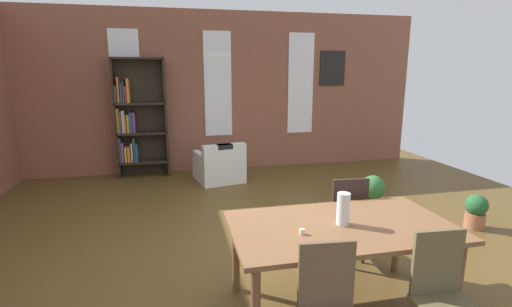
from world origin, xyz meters
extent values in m
plane|color=brown|center=(0.00, 0.00, 0.00)|extent=(9.88, 9.88, 0.00)
cube|color=brown|center=(0.00, 3.86, 1.60)|extent=(8.54, 0.12, 3.20)
cube|color=white|center=(-1.76, 3.79, 1.76)|extent=(0.55, 0.02, 2.08)
cube|color=white|center=(0.00, 3.79, 1.76)|extent=(0.55, 0.02, 2.08)
cube|color=white|center=(1.76, 3.79, 1.76)|extent=(0.55, 0.02, 2.08)
cube|color=brown|center=(0.44, -1.13, 0.74)|extent=(1.87, 1.05, 0.04)
cylinder|color=brown|center=(1.27, -1.56, 0.36)|extent=(0.07, 0.07, 0.72)
cylinder|color=brown|center=(-0.40, -0.70, 0.36)|extent=(0.07, 0.07, 0.72)
cylinder|color=brown|center=(1.27, -0.70, 0.36)|extent=(0.07, 0.07, 0.72)
cylinder|color=silver|center=(0.45, -1.13, 0.90)|extent=(0.11, 0.11, 0.28)
cylinder|color=silver|center=(0.05, -1.24, 0.79)|extent=(0.04, 0.04, 0.05)
cube|color=#312622|center=(0.86, -0.30, 0.45)|extent=(0.43, 0.43, 0.04)
cube|color=#312622|center=(0.84, -0.49, 0.70)|extent=(0.38, 0.06, 0.50)
cylinder|color=#312622|center=(1.05, -0.14, 0.21)|extent=(0.04, 0.04, 0.43)
cylinder|color=#312622|center=(0.69, -0.11, 0.21)|extent=(0.04, 0.04, 0.43)
cylinder|color=#312622|center=(1.02, -0.50, 0.21)|extent=(0.04, 0.04, 0.43)
cylinder|color=#312622|center=(0.66, -0.47, 0.21)|extent=(0.04, 0.04, 0.43)
cube|color=brown|center=(0.87, -1.77, 0.70)|extent=(0.38, 0.05, 0.50)
cube|color=brown|center=(0.03, -1.77, 0.70)|extent=(0.38, 0.06, 0.50)
cube|color=#2D2319|center=(-1.97, 3.60, 1.14)|extent=(0.04, 0.31, 2.28)
cube|color=#2D2319|center=(-1.04, 3.60, 1.14)|extent=(0.04, 0.31, 2.28)
cube|color=#2D2319|center=(-1.51, 3.74, 1.14)|extent=(0.97, 0.01, 2.28)
cube|color=#2D2319|center=(-1.51, 3.60, 0.28)|extent=(0.93, 0.31, 0.04)
cube|color=#4C4C51|center=(-1.93, 3.60, 0.54)|extent=(0.04, 0.19, 0.47)
cube|color=#8C4C8C|center=(-1.89, 3.60, 0.49)|extent=(0.04, 0.21, 0.37)
cube|color=gold|center=(-1.83, 3.60, 0.45)|extent=(0.04, 0.25, 0.29)
cube|color=orange|center=(-1.78, 3.60, 0.45)|extent=(0.05, 0.26, 0.30)
cube|color=white|center=(-1.72, 3.60, 0.48)|extent=(0.03, 0.17, 0.36)
cube|color=#33724C|center=(-1.68, 3.60, 0.54)|extent=(0.03, 0.16, 0.46)
cube|color=#284C8C|center=(-1.63, 3.60, 0.48)|extent=(0.05, 0.25, 0.35)
cube|color=#2D2319|center=(-1.51, 3.60, 0.85)|extent=(0.93, 0.31, 0.04)
cube|color=orange|center=(-1.93, 3.60, 1.11)|extent=(0.04, 0.17, 0.47)
cube|color=#4C4C51|center=(-1.89, 3.60, 1.08)|extent=(0.03, 0.17, 0.41)
cube|color=white|center=(-1.84, 3.60, 1.08)|extent=(0.04, 0.17, 0.42)
cube|color=orange|center=(-1.80, 3.60, 1.05)|extent=(0.03, 0.23, 0.35)
cube|color=gold|center=(-1.75, 3.60, 1.04)|extent=(0.05, 0.19, 0.34)
cube|color=#284C8C|center=(-1.70, 3.60, 1.07)|extent=(0.04, 0.25, 0.39)
cube|color=#8C4C8C|center=(-1.65, 3.60, 1.06)|extent=(0.04, 0.17, 0.38)
cube|color=#2D2319|center=(-1.51, 3.60, 1.42)|extent=(0.93, 0.31, 0.04)
cube|color=#4C4C51|center=(-1.93, 3.60, 1.60)|extent=(0.03, 0.22, 0.32)
cube|color=orange|center=(-1.89, 3.60, 1.68)|extent=(0.03, 0.23, 0.48)
cube|color=#4C4C51|center=(-1.84, 3.60, 1.62)|extent=(0.03, 0.23, 0.35)
cube|color=#284C8C|center=(-1.80, 3.60, 1.64)|extent=(0.03, 0.21, 0.40)
cube|color=#B22D28|center=(-1.76, 3.60, 1.60)|extent=(0.04, 0.20, 0.32)
cube|color=orange|center=(-1.71, 3.60, 1.67)|extent=(0.04, 0.26, 0.45)
cube|color=#2D2319|center=(-1.51, 3.60, 2.26)|extent=(0.93, 0.31, 0.04)
cube|color=silver|center=(-0.12, 2.95, 0.20)|extent=(0.95, 0.95, 0.40)
cube|color=silver|center=(-0.05, 2.64, 0.57)|extent=(0.82, 0.33, 0.35)
cube|color=silver|center=(0.22, 3.02, 0.48)|extent=(0.27, 0.73, 0.15)
cube|color=silver|center=(-0.45, 2.88, 0.48)|extent=(0.27, 0.73, 0.15)
cube|color=black|center=(-0.05, 2.64, 0.71)|extent=(0.31, 0.23, 0.08)
cylinder|color=#333338|center=(1.94, 0.95, 0.10)|extent=(0.23, 0.23, 0.20)
sphere|color=#2D6B33|center=(1.94, 0.95, 0.34)|extent=(0.36, 0.36, 0.36)
cylinder|color=#9E6042|center=(2.91, 0.03, 0.10)|extent=(0.25, 0.25, 0.20)
sphere|color=#235B2D|center=(2.91, 0.03, 0.32)|extent=(0.28, 0.28, 0.28)
cube|color=black|center=(2.46, 3.78, 2.08)|extent=(0.56, 0.03, 0.72)
camera|label=1|loc=(-0.90, -3.83, 2.02)|focal=26.13mm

